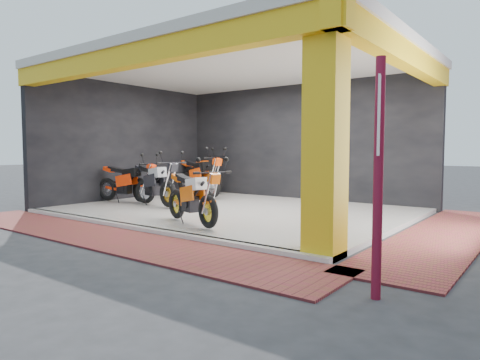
% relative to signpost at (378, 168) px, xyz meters
% --- Properties ---
extents(ground, '(80.00, 80.00, 0.00)m').
position_rel_signpost_xyz_m(ground, '(-4.93, 1.98, -1.36)').
color(ground, '#2D2D30').
rests_on(ground, ground).
extents(showroom_floor, '(8.00, 6.00, 0.10)m').
position_rel_signpost_xyz_m(showroom_floor, '(-4.93, 3.98, -1.31)').
color(showroom_floor, white).
rests_on(showroom_floor, ground).
extents(showroom_ceiling, '(8.40, 6.40, 0.20)m').
position_rel_signpost_xyz_m(showroom_ceiling, '(-4.93, 3.98, 2.24)').
color(showroom_ceiling, beige).
rests_on(showroom_ceiling, corner_column).
extents(back_wall, '(8.20, 0.20, 3.50)m').
position_rel_signpost_xyz_m(back_wall, '(-4.93, 7.08, 0.39)').
color(back_wall, black).
rests_on(back_wall, ground).
extents(left_wall, '(0.20, 6.20, 3.50)m').
position_rel_signpost_xyz_m(left_wall, '(-9.03, 3.98, 0.39)').
color(left_wall, black).
rests_on(left_wall, ground).
extents(corner_column, '(0.50, 0.50, 3.50)m').
position_rel_signpost_xyz_m(corner_column, '(-1.18, 1.23, 0.39)').
color(corner_column, gold).
rests_on(corner_column, ground).
extents(header_beam_front, '(8.40, 0.30, 0.40)m').
position_rel_signpost_xyz_m(header_beam_front, '(-4.93, 0.98, 1.94)').
color(header_beam_front, gold).
rests_on(header_beam_front, corner_column).
extents(header_beam_right, '(0.30, 6.40, 0.40)m').
position_rel_signpost_xyz_m(header_beam_right, '(-0.93, 3.98, 1.94)').
color(header_beam_right, gold).
rests_on(header_beam_right, corner_column).
extents(floor_kerb, '(8.00, 0.20, 0.10)m').
position_rel_signpost_xyz_m(floor_kerb, '(-4.93, 0.96, -1.31)').
color(floor_kerb, white).
rests_on(floor_kerb, ground).
extents(paver_front, '(9.00, 1.40, 0.03)m').
position_rel_signpost_xyz_m(paver_front, '(-4.93, 0.18, -1.34)').
color(paver_front, maroon).
rests_on(paver_front, ground).
extents(paver_right, '(1.40, 7.00, 0.03)m').
position_rel_signpost_xyz_m(paver_right, '(-0.13, 3.98, -1.34)').
color(paver_right, maroon).
rests_on(paver_right, ground).
extents(signpost, '(0.11, 0.34, 2.48)m').
position_rel_signpost_xyz_m(signpost, '(0.00, 0.00, 0.00)').
color(signpost, maroon).
rests_on(signpost, ground).
extents(moto_hero, '(2.20, 1.42, 1.26)m').
position_rel_signpost_xyz_m(moto_hero, '(-3.61, 1.48, -0.63)').
color(moto_hero, '#EC5D09').
rests_on(moto_hero, showroom_floor).
extents(moto_row_a, '(2.35, 1.26, 1.36)m').
position_rel_signpost_xyz_m(moto_row_a, '(-6.30, 3.04, -0.58)').
color(moto_row_a, black).
rests_on(moto_row_a, showroom_floor).
extents(moto_row_b, '(2.23, 1.09, 1.30)m').
position_rel_signpost_xyz_m(moto_row_b, '(-7.34, 3.21, -0.61)').
color(moto_row_b, '#FF360A').
rests_on(moto_row_b, showroom_floor).
extents(moto_row_c, '(2.48, 1.13, 1.47)m').
position_rel_signpost_xyz_m(moto_row_c, '(-7.65, 6.37, -0.52)').
color(moto_row_c, black).
rests_on(moto_row_c, showroom_floor).
extents(moto_row_d, '(2.56, 1.48, 1.47)m').
position_rel_signpost_xyz_m(moto_row_d, '(-6.74, 5.26, -0.52)').
color(moto_row_d, '#FF470A').
rests_on(moto_row_d, showroom_floor).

